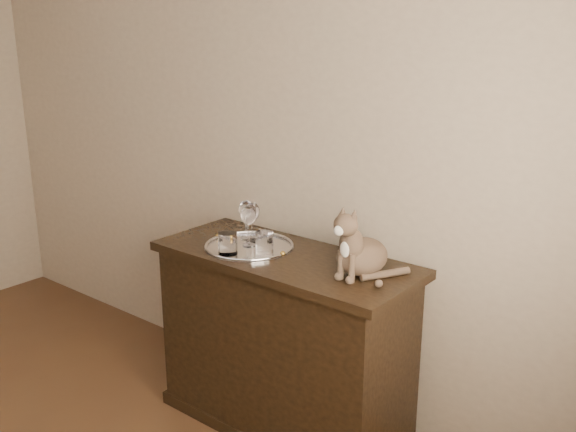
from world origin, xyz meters
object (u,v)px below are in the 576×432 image
sideboard (284,343)px  tumbler_b (228,243)px  wine_glass_b (252,221)px  tumbler_c (264,242)px  wine_glass_d (249,226)px  wine_glass_a (246,220)px  cat (363,239)px  tray (249,247)px

sideboard → tumbler_b: (-0.19, -0.16, 0.48)m
wine_glass_b → tumbler_c: 0.17m
wine_glass_b → wine_glass_d: bearing=-61.9°
wine_glass_b → tumbler_c: (0.14, -0.08, -0.05)m
sideboard → wine_glass_b: 0.57m
wine_glass_b → tumbler_c: size_ratio=2.07×
wine_glass_b → tumbler_b: wine_glass_b is taller
wine_glass_b → tumbler_b: bearing=-79.8°
wine_glass_a → wine_glass_d: bearing=-41.3°
tumbler_b → cat: bearing=18.0°
tray → wine_glass_d: wine_glass_d is taller
tumbler_c → sideboard: bearing=26.0°
wine_glass_d → cat: bearing=4.3°
tray → wine_glass_d: 0.10m
tumbler_b → cat: (0.57, 0.18, 0.09)m
tray → tumbler_c: size_ratio=4.46×
wine_glass_d → tumbler_c: size_ratio=2.07×
tumbler_c → wine_glass_d: bearing=168.8°
sideboard → wine_glass_a: size_ratio=6.59×
wine_glass_a → wine_glass_b: bearing=-11.1°
wine_glass_b → tumbler_b: (0.04, -0.20, -0.05)m
tray → tumbler_b: tumbler_b is taller
wine_glass_b → cat: cat is taller
wine_glass_d → sideboard: bearing=5.0°
sideboard → tumbler_c: 0.49m
tumbler_c → cat: bearing=8.0°
wine_glass_a → tumbler_c: bearing=-25.5°
wine_glass_a → tumbler_b: 0.23m
wine_glass_a → tumbler_c: size_ratio=2.03×
tray → tumbler_b: bearing=-93.4°
wine_glass_a → tray: bearing=-42.1°
wine_glass_a → wine_glass_b: (0.05, -0.01, 0.00)m
sideboard → tray: bearing=-170.5°
tumbler_c → cat: cat is taller
wine_glass_a → cat: 0.65m
wine_glass_d → tray: bearing=-46.9°
tray → cat: 0.58m
sideboard → tumbler_b: tumbler_b is taller
wine_glass_d → cat: size_ratio=0.63×
wine_glass_d → tumbler_c: 0.12m
wine_glass_d → tumbler_b: size_ratio=1.95×
tray → wine_glass_b: size_ratio=2.16×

